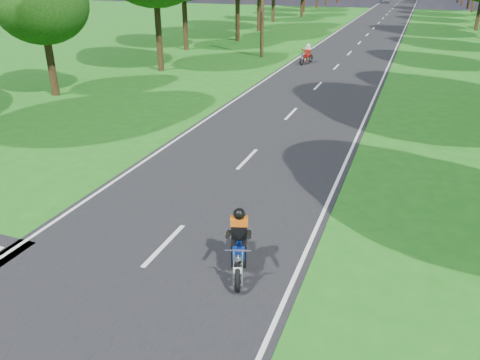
% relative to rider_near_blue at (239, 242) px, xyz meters
% --- Properties ---
extents(ground, '(160.00, 160.00, 0.00)m').
position_rel_rider_near_blue_xyz_m(ground, '(-2.06, -1.69, -0.74)').
color(ground, '#1A5F15').
rests_on(ground, ground).
extents(main_road, '(7.00, 140.00, 0.02)m').
position_rel_rider_near_blue_xyz_m(main_road, '(-2.06, 48.31, -0.73)').
color(main_road, black).
rests_on(main_road, ground).
extents(road_markings, '(7.40, 140.00, 0.01)m').
position_rel_rider_near_blue_xyz_m(road_markings, '(-2.20, 46.44, -0.72)').
color(road_markings, silver).
rests_on(road_markings, main_road).
extents(telegraph_pole, '(1.20, 0.26, 8.00)m').
position_rel_rider_near_blue_xyz_m(telegraph_pole, '(-8.06, 26.31, 3.33)').
color(telegraph_pole, '#382616').
rests_on(telegraph_pole, ground).
extents(rider_near_blue, '(1.10, 1.82, 1.44)m').
position_rel_rider_near_blue_xyz_m(rider_near_blue, '(0.00, 0.00, 0.00)').
color(rider_near_blue, navy).
rests_on(rider_near_blue, main_road).
extents(rider_far_red, '(0.91, 1.70, 1.35)m').
position_rel_rider_near_blue_xyz_m(rider_far_red, '(-4.25, 24.73, -0.05)').
color(rider_far_red, '#AA0D0E').
rests_on(rider_far_red, main_road).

